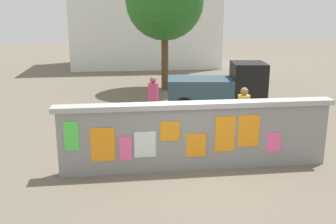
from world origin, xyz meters
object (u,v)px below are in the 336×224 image
(bicycle_near, at_px, (106,127))
(person_walking, at_px, (153,95))
(auto_rickshaw_truck, at_px, (221,88))
(motorcycle, at_px, (167,132))
(tree_roadside, at_px, (165,1))
(person_bystander, at_px, (243,109))

(bicycle_near, distance_m, person_walking, 2.18)
(auto_rickshaw_truck, bearing_deg, bicycle_near, -146.63)
(auto_rickshaw_truck, relative_size, motorcycle, 2.01)
(auto_rickshaw_truck, bearing_deg, motorcycle, -123.58)
(auto_rickshaw_truck, height_order, person_walking, auto_rickshaw_truck)
(auto_rickshaw_truck, xyz_separation_m, tree_roadside, (-1.61, 4.36, 3.23))
(person_walking, bearing_deg, auto_rickshaw_truck, 27.31)
(motorcycle, xyz_separation_m, tree_roadside, (0.95, 8.21, 3.67))
(auto_rickshaw_truck, height_order, motorcycle, auto_rickshaw_truck)
(person_bystander, relative_size, tree_roadside, 0.27)
(person_walking, relative_size, tree_roadside, 0.27)
(auto_rickshaw_truck, relative_size, bicycle_near, 2.27)
(motorcycle, distance_m, tree_roadside, 9.04)
(person_bystander, bearing_deg, motorcycle, -174.56)
(motorcycle, distance_m, bicycle_near, 2.00)
(auto_rickshaw_truck, bearing_deg, tree_roadside, 110.23)
(motorcycle, xyz_separation_m, person_bystander, (2.21, 0.21, 0.52))
(person_walking, bearing_deg, motorcycle, -86.54)
(bicycle_near, height_order, person_walking, person_walking)
(tree_roadside, bearing_deg, auto_rickshaw_truck, -69.77)
(person_walking, distance_m, person_bystander, 3.26)
(person_bystander, bearing_deg, bicycle_near, 167.89)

